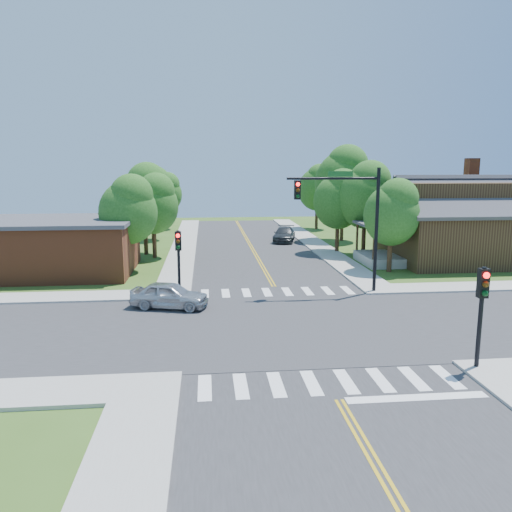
{
  "coord_description": "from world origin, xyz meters",
  "views": [
    {
      "loc": [
        -4.06,
        -21.77,
        7.28
      ],
      "look_at": [
        -1.24,
        6.17,
        2.2
      ],
      "focal_mm": 35.0,
      "sensor_mm": 36.0,
      "label": 1
    }
  ],
  "objects": [
    {
      "name": "tree_e_b",
      "position": [
        8.95,
        17.8,
        5.09
      ],
      "size": [
        4.57,
        4.34,
        7.77
      ],
      "color": "#382314",
      "rests_on": "ground"
    },
    {
      "name": "tree_house",
      "position": [
        7.11,
        19.27,
        4.65
      ],
      "size": [
        4.17,
        3.96,
        7.09
      ],
      "color": "#382314",
      "rests_on": "ground"
    },
    {
      "name": "signal_mast_ne",
      "position": [
        3.91,
        5.59,
        4.85
      ],
      "size": [
        5.3,
        0.42,
        7.2
      ],
      "color": "black",
      "rests_on": "ground"
    },
    {
      "name": "building_nw",
      "position": [
        -14.2,
        13.2,
        1.88
      ],
      "size": [
        10.4,
        8.4,
        3.73
      ],
      "color": "brown",
      "rests_on": "ground"
    },
    {
      "name": "road_ns",
      "position": [
        0.0,
        0.0,
        0.02
      ],
      "size": [
        10.0,
        90.0,
        0.04
      ],
      "primitive_type": "cube",
      "color": "#2D2D30",
      "rests_on": "ground"
    },
    {
      "name": "sidewalk_nw",
      "position": [
        -15.82,
        15.82,
        0.07
      ],
      "size": [
        40.0,
        40.0,
        0.14
      ],
      "color": "#9E9B93",
      "rests_on": "ground"
    },
    {
      "name": "car_silver",
      "position": [
        -6.0,
        3.49,
        0.68
      ],
      "size": [
        3.68,
        4.84,
        1.37
      ],
      "primitive_type": "imported",
      "rotation": [
        0.0,
        0.0,
        1.3
      ],
      "color": "#B7BABE",
      "rests_on": "ground"
    },
    {
      "name": "stop_bar",
      "position": [
        2.5,
        -7.6,
        0.0
      ],
      "size": [
        4.6,
        0.45,
        0.09
      ],
      "primitive_type": "cube",
      "color": "white",
      "rests_on": "ground"
    },
    {
      "name": "tree_bldg",
      "position": [
        -8.13,
        18.35,
        4.45
      ],
      "size": [
        4.0,
        3.8,
        6.79
      ],
      "color": "#382314",
      "rests_on": "ground"
    },
    {
      "name": "tree_w_c",
      "position": [
        -9.24,
        28.33,
        4.8
      ],
      "size": [
        4.31,
        4.1,
        7.33
      ],
      "color": "#382314",
      "rests_on": "ground"
    },
    {
      "name": "tree_w_b",
      "position": [
        -8.99,
        19.92,
        4.99
      ],
      "size": [
        4.48,
        4.26,
        7.62
      ],
      "color": "#382314",
      "rests_on": "ground"
    },
    {
      "name": "sidewalk_ne",
      "position": [
        15.82,
        15.82,
        0.07
      ],
      "size": [
        40.0,
        40.0,
        0.14
      ],
      "color": "#9E9B93",
      "rests_on": "ground"
    },
    {
      "name": "intersection_patch",
      "position": [
        0.0,
        0.0,
        0.0
      ],
      "size": [
        10.2,
        10.2,
        0.06
      ],
      "primitive_type": "cube",
      "color": "#2D2D30",
      "rests_on": "ground"
    },
    {
      "name": "car_dgrey",
      "position": [
        3.5,
        25.8,
        0.69
      ],
      "size": [
        4.1,
        5.66,
        1.39
      ],
      "primitive_type": "imported",
      "rotation": [
        0.0,
        0.0,
        -0.23
      ],
      "color": "#323538",
      "rests_on": "ground"
    },
    {
      "name": "centerline",
      "position": [
        0.0,
        0.0,
        0.05
      ],
      "size": [
        0.3,
        90.0,
        0.01
      ],
      "color": "gold",
      "rests_on": "ground"
    },
    {
      "name": "signal_pole_nw",
      "position": [
        -5.6,
        5.58,
        2.66
      ],
      "size": [
        0.34,
        0.42,
        3.8
      ],
      "color": "black",
      "rests_on": "ground"
    },
    {
      "name": "tree_e_c",
      "position": [
        9.36,
        25.95,
        6.13
      ],
      "size": [
        5.5,
        5.23,
        9.35
      ],
      "color": "#382314",
      "rests_on": "ground"
    },
    {
      "name": "tree_w_d",
      "position": [
        -8.64,
        36.91,
        4.34
      ],
      "size": [
        3.9,
        3.7,
        6.63
      ],
      "color": "#382314",
      "rests_on": "ground"
    },
    {
      "name": "tree_w_a",
      "position": [
        -9.29,
        13.14,
        4.44
      ],
      "size": [
        3.99,
        3.79,
        6.79
      ],
      "color": "#382314",
      "rests_on": "ground"
    },
    {
      "name": "road_ew",
      "position": [
        0.0,
        0.0,
        0.03
      ],
      "size": [
        90.0,
        10.0,
        0.04
      ],
      "primitive_type": "cube",
      "color": "#2D2D30",
      "rests_on": "ground"
    },
    {
      "name": "tree_e_a",
      "position": [
        8.7,
        11.19,
        4.25
      ],
      "size": [
        3.82,
        3.63,
        6.5
      ],
      "color": "#382314",
      "rests_on": "ground"
    },
    {
      "name": "crosswalk_south",
      "position": [
        0.0,
        -6.2,
        0.05
      ],
      "size": [
        8.85,
        2.0,
        0.01
      ],
      "color": "white",
      "rests_on": "ground"
    },
    {
      "name": "signal_pole_se",
      "position": [
        5.6,
        -5.62,
        2.66
      ],
      "size": [
        0.34,
        0.42,
        3.8
      ],
      "color": "black",
      "rests_on": "ground"
    },
    {
      "name": "house_ne",
      "position": [
        15.11,
        14.23,
        3.33
      ],
      "size": [
        13.05,
        8.8,
        7.11
      ],
      "color": "black",
      "rests_on": "ground"
    },
    {
      "name": "ground",
      "position": [
        0.0,
        0.0,
        0.0
      ],
      "size": [
        100.0,
        100.0,
        0.0
      ],
      "primitive_type": "plane",
      "color": "#37551A",
      "rests_on": "ground"
    },
    {
      "name": "tree_e_d",
      "position": [
        8.91,
        35.35,
        4.96
      ],
      "size": [
        4.45,
        4.23,
        7.57
      ],
      "color": "#382314",
      "rests_on": "ground"
    },
    {
      "name": "crosswalk_north",
      "position": [
        0.0,
        6.2,
        0.05
      ],
      "size": [
        8.85,
        2.0,
        0.01
      ],
      "color": "white",
      "rests_on": "ground"
    }
  ]
}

